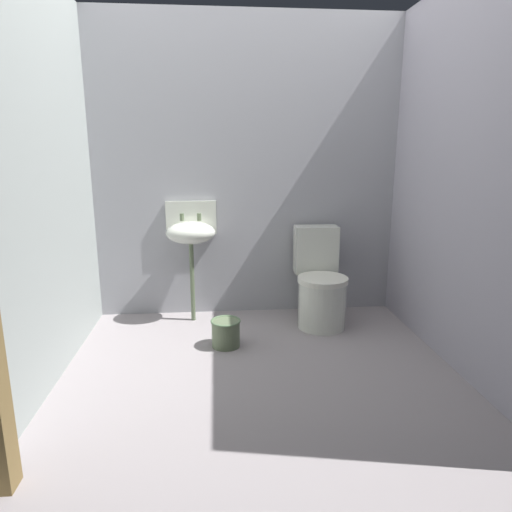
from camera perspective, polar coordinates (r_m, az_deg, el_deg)
name	(u,v)px	position (r m, az deg, el deg)	size (l,w,h in m)	color
ground_plane	(260,375)	(3.09, 0.48, -14.69)	(2.95, 2.64, 0.08)	gray
wall_back	(247,170)	(3.90, -1.19, 10.80)	(2.95, 0.10, 2.48)	#999AA0
wall_left	(36,179)	(3.01, -25.94, 8.73)	(0.10, 2.44, 2.48)	#98A09D
wall_right	(463,176)	(3.24, 24.66, 9.09)	(0.10, 2.44, 2.48)	#9E9AA7
toilet_near_wall	(320,286)	(3.75, 8.08, -3.74)	(0.41, 0.59, 0.78)	silver
sink	(191,232)	(3.74, -8.20, 3.05)	(0.42, 0.35, 0.99)	#5B6A4D
bucket	(226,332)	(3.36, -3.82, -9.58)	(0.22, 0.22, 0.20)	#5B6A4D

